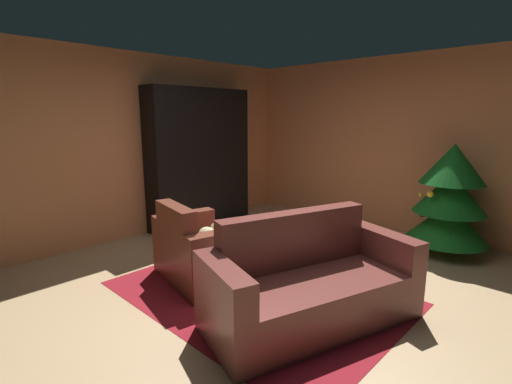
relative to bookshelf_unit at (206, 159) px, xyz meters
name	(u,v)px	position (x,y,z in m)	size (l,w,h in m)	color
ground_plane	(270,287)	(2.38, -1.10, -1.08)	(6.87, 6.87, 0.00)	tan
wall_back	(396,145)	(2.38, 1.79, 0.25)	(5.34, 0.06, 2.65)	#D78552
wall_left	(135,146)	(-0.26, -1.10, 0.25)	(0.06, 5.84, 2.65)	#D78552
area_rug	(257,293)	(2.37, -1.28, -1.07)	(2.76, 1.98, 0.01)	maroon
bookshelf_unit	(206,159)	(0.00, 0.00, 0.00)	(0.38, 1.81, 2.19)	black
armchair_red	(199,252)	(1.68, -1.47, -0.77)	(1.17, 0.92, 0.87)	brown
couch_red	(309,286)	(3.04, -1.33, -0.76)	(1.34, 2.01, 0.92)	brown
coffee_table	(259,261)	(2.49, -1.37, -0.67)	(0.64, 0.64, 0.45)	black
book_stack_on_table	(258,251)	(2.46, -1.36, -0.58)	(0.22, 0.17, 0.10)	#9D9781
bottle_on_table	(275,249)	(2.66, -1.35, -0.51)	(0.06, 0.06, 0.29)	navy
decorated_tree	(450,198)	(3.37, 1.24, -0.34)	(0.99, 0.99, 1.43)	brown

